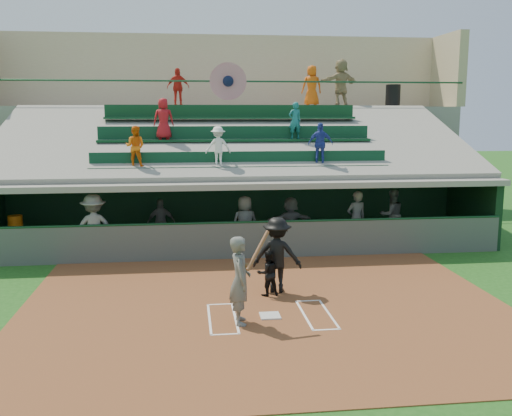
{
  "coord_description": "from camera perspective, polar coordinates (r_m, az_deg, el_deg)",
  "views": [
    {
      "loc": [
        -1.7,
        -11.58,
        4.35
      ],
      "look_at": [
        0.12,
        3.5,
        1.8
      ],
      "focal_mm": 40.0,
      "sensor_mm": 36.0,
      "label": 1
    }
  ],
  "objects": [
    {
      "name": "batter_at_plate",
      "position": [
        11.82,
        -1.58,
        -7.2
      ],
      "size": [
        0.85,
        0.76,
        1.95
      ],
      "color": "#50534E",
      "rests_on": "dirt_slab"
    },
    {
      "name": "concourse_staff_c",
      "position": [
        25.21,
        8.47,
        12.28
      ],
      "size": [
        1.95,
        1.27,
        2.01
      ],
      "primitive_type": "imported",
      "rotation": [
        0.0,
        0.0,
        3.54
      ],
      "color": "tan",
      "rests_on": "concourse_slab"
    },
    {
      "name": "catcher",
      "position": [
        13.68,
        1.16,
        -6.52
      ],
      "size": [
        0.62,
        0.53,
        1.1
      ],
      "primitive_type": "imported",
      "rotation": [
        0.0,
        0.0,
        3.38
      ],
      "color": "black",
      "rests_on": "dirt_slab"
    },
    {
      "name": "dugout_player_e",
      "position": [
        18.63,
        9.98,
        -1.11
      ],
      "size": [
        0.75,
        0.57,
        1.83
      ],
      "primitive_type": "imported",
      "rotation": [
        0.0,
        0.0,
        3.36
      ],
      "color": "#555853",
      "rests_on": "dugout_floor"
    },
    {
      "name": "dugout_bench",
      "position": [
        19.97,
        -1.85,
        -2.23
      ],
      "size": [
        15.47,
        5.57,
        0.48
      ],
      "primitive_type": "cube",
      "rotation": [
        0.0,
        0.0,
        0.32
      ],
      "color": "olive",
      "rests_on": "dugout_floor"
    },
    {
      "name": "dugout_floor",
      "position": [
        18.92,
        -1.54,
        -3.71
      ],
      "size": [
        16.0,
        3.5,
        0.04
      ],
      "primitive_type": "cube",
      "color": "gray",
      "rests_on": "ground"
    },
    {
      "name": "water_cooler",
      "position": [
        18.98,
        -22.93,
        -1.34
      ],
      "size": [
        0.43,
        0.43,
        0.43
      ],
      "primitive_type": "cylinder",
      "color": "#D1610C",
      "rests_on": "white_table"
    },
    {
      "name": "ground",
      "position": [
        12.49,
        1.4,
        -10.86
      ],
      "size": [
        100.0,
        100.0,
        0.0
      ],
      "primitive_type": "plane",
      "color": "#1B4E16",
      "rests_on": "ground"
    },
    {
      "name": "dugout_player_a",
      "position": [
        17.38,
        -15.9,
        -1.88
      ],
      "size": [
        1.39,
        0.98,
        1.96
      ],
      "primitive_type": "imported",
      "rotation": [
        0.0,
        0.0,
        3.35
      ],
      "color": "#5F625C",
      "rests_on": "dugout_floor"
    },
    {
      "name": "grandstand",
      "position": [
        22.26,
        -2.48,
        4.14
      ],
      "size": [
        20.4,
        10.4,
        7.8
      ],
      "color": "#505550",
      "rests_on": "ground"
    },
    {
      "name": "batters_box_chalk",
      "position": [
        12.48,
        1.4,
        -10.76
      ],
      "size": [
        2.65,
        1.85,
        0.01
      ],
      "color": "white",
      "rests_on": "dirt_slab"
    },
    {
      "name": "home_umpire",
      "position": [
        13.89,
        2.12,
        -4.69
      ],
      "size": [
        1.33,
        0.97,
        1.84
      ],
      "primitive_type": "imported",
      "rotation": [
        0.0,
        0.0,
        2.88
      ],
      "color": "black",
      "rests_on": "dirt_slab"
    },
    {
      "name": "white_table",
      "position": [
        19.11,
        -23.0,
        -3.1
      ],
      "size": [
        1.05,
        0.91,
        0.77
      ],
      "primitive_type": "cube",
      "rotation": [
        0.0,
        0.0,
        -0.35
      ],
      "color": "white",
      "rests_on": "dugout_floor"
    },
    {
      "name": "dirt_slab",
      "position": [
        12.95,
        1.08,
        -10.05
      ],
      "size": [
        11.0,
        9.0,
        0.02
      ],
      "primitive_type": "cube",
      "color": "brown",
      "rests_on": "ground"
    },
    {
      "name": "concourse_staff_b",
      "position": [
        24.91,
        5.59,
        12.05
      ],
      "size": [
        0.86,
        0.57,
        1.73
      ],
      "primitive_type": "imported",
      "rotation": [
        0.0,
        0.0,
        3.11
      ],
      "color": "#D4540C",
      "rests_on": "concourse_slab"
    },
    {
      "name": "concourse_slab",
      "position": [
        25.23,
        -3.0,
        4.86
      ],
      "size": [
        20.0,
        3.0,
        4.6
      ],
      "primitive_type": "cube",
      "color": "gray",
      "rests_on": "ground"
    },
    {
      "name": "home_plate",
      "position": [
        12.48,
        1.41,
        -10.71
      ],
      "size": [
        0.43,
        0.43,
        0.03
      ],
      "primitive_type": "cube",
      "color": "silver",
      "rests_on": "dirt_slab"
    },
    {
      "name": "trash_bin",
      "position": [
        26.27,
        13.53,
        10.87
      ],
      "size": [
        0.64,
        0.64,
        0.96
      ],
      "primitive_type": "cylinder",
      "color": "black",
      "rests_on": "concourse_slab"
    },
    {
      "name": "dugout_player_b",
      "position": [
        18.84,
        -9.47,
        -1.43
      ],
      "size": [
        0.93,
        0.44,
        1.54
      ],
      "primitive_type": "imported",
      "rotation": [
        0.0,
        0.0,
        3.21
      ],
      "color": "#585A55",
      "rests_on": "dugout_floor"
    },
    {
      "name": "dugout_player_f",
      "position": [
        19.93,
        13.42,
        -0.66
      ],
      "size": [
        0.91,
        0.74,
        1.74
      ],
      "primitive_type": "imported",
      "rotation": [
        0.0,
        0.0,
        3.24
      ],
      "color": "#5B5E59",
      "rests_on": "dugout_floor"
    },
    {
      "name": "dugout_player_c",
      "position": [
        17.92,
        -1.11,
        -1.54
      ],
      "size": [
        0.95,
        0.73,
        1.74
      ],
      "primitive_type": "imported",
      "rotation": [
        0.0,
        0.0,
        3.37
      ],
      "color": "#565853",
      "rests_on": "dugout_floor"
    },
    {
      "name": "concourse_staff_a",
      "position": [
        24.61,
        -7.79,
        11.87
      ],
      "size": [
        0.95,
        0.44,
        1.58
      ],
      "primitive_type": "imported",
      "rotation": [
        0.0,
        0.0,
        3.09
      ],
      "color": "red",
      "rests_on": "concourse_slab"
    },
    {
      "name": "dugout_player_d",
      "position": [
        18.41,
        3.47,
        -1.41
      ],
      "size": [
        1.59,
        0.76,
        1.64
      ],
      "primitive_type": "imported",
      "rotation": [
        0.0,
        0.0,
        3.33
      ],
      "color": "#5A5C57",
      "rests_on": "dugout_floor"
    }
  ]
}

